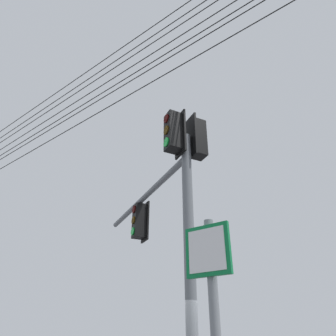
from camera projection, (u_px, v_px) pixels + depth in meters
signal_mast_assembly at (170, 205)px, 6.68m from camera, size 4.75×2.31×6.29m
overhead_wire_span at (235, 0)px, 7.51m from camera, size 33.44×3.37×2.97m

